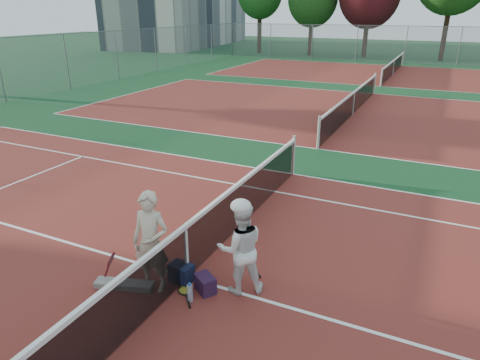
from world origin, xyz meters
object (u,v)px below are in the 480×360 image
racket_spare (185,290)px  sports_bag_navy (181,273)px  player_a (151,242)px  water_bottle (190,293)px  player_b (241,248)px  sports_bag_purple (205,284)px  net_main (186,252)px  racket_red (112,268)px  racket_black_held (247,267)px

racket_spare → sports_bag_navy: bearing=1.7°
player_a → water_bottle: size_ratio=5.67×
player_a → water_bottle: bearing=-12.6°
player_b → sports_bag_purple: size_ratio=4.38×
racket_spare → net_main: bearing=-16.4°
player_b → racket_spare: 1.18m
sports_bag_navy → water_bottle: sports_bag_navy is taller
player_b → racket_red: 2.20m
sports_bag_navy → water_bottle: size_ratio=1.31×
player_b → racket_red: bearing=-14.3°
sports_bag_purple → racket_spare: bearing=-156.6°
player_a → racket_black_held: (1.30, 0.82, -0.59)m
water_bottle → player_b: bearing=46.7°
racket_black_held → sports_bag_purple: size_ratio=1.50×
net_main → racket_black_held: size_ratio=20.74×
racket_spare → water_bottle: (0.22, -0.19, 0.14)m
net_main → sports_bag_navy: 0.37m
racket_red → water_bottle: bearing=-15.8°
player_a → racket_red: 0.93m
player_a → racket_spare: (0.50, 0.13, -0.84)m
player_a → sports_bag_navy: size_ratio=4.34×
racket_spare → water_bottle: 0.32m
player_a → racket_spare: size_ratio=2.83×
water_bottle → net_main: bearing=125.7°
sports_bag_navy → racket_red: bearing=-152.3°
racket_black_held → sports_bag_navy: size_ratio=1.35×
net_main → racket_red: 1.26m
player_a → sports_bag_purple: size_ratio=4.82×
racket_spare → sports_bag_purple: bearing=-108.1°
net_main → sports_bag_purple: size_ratio=31.10×
net_main → player_a: 0.67m
player_a → sports_bag_purple: 1.11m
player_a → sports_bag_navy: (0.29, 0.35, -0.70)m
racket_red → racket_black_held: (2.01, 1.00, -0.02)m
sports_bag_navy → water_bottle: bearing=-44.2°
racket_spare → player_b: bearing=-103.6°
player_b → water_bottle: 1.06m
net_main → water_bottle: net_main is taller
player_a → player_b: (1.30, 0.56, -0.08)m
net_main → racket_black_held: net_main is taller
sports_bag_navy → player_b: bearing=11.4°
sports_bag_purple → racket_red: bearing=-163.9°
net_main → racket_black_held: 1.05m
sports_bag_purple → water_bottle: water_bottle is taller
water_bottle → sports_bag_purple: bearing=74.9°
net_main → sports_bag_navy: size_ratio=27.99×
player_b → racket_black_held: bearing=-123.5°
player_a → sports_bag_navy: player_a is taller
racket_red → racket_black_held: 2.25m
player_a → player_b: bearing=15.4°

